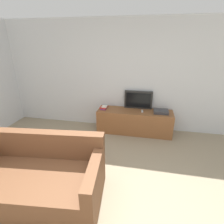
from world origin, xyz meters
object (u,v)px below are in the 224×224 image
Objects in this scene: couch at (39,180)px; television at (138,100)px; tv_stand at (134,122)px; book_stack at (104,107)px; set_top_box at (161,111)px; remote_on_stand at (142,111)px.

television is at bearing 57.51° from couch.
tv_stand is at bearing 56.57° from couch.
tv_stand is at bearing -0.11° from book_stack.
television is 2.75m from couch.
television reaches higher than set_top_box.
couch reaches higher than tv_stand.
set_top_box reaches higher than tv_stand.
book_stack is 0.67× the size of set_top_box.
remote_on_stand is at bearing -0.78° from book_stack.
book_stack is at bearing 73.92° from couch.
tv_stand is 5.38× the size of set_top_box.
book_stack reaches higher than remote_on_stand.
book_stack is (-0.81, -0.21, -0.18)m from television.
tv_stand is 0.34m from remote_on_stand.
television reaches higher than book_stack.
couch is 2.27m from book_stack.
television is 0.61m from set_top_box.
remote_on_stand is (0.93, -0.01, -0.02)m from book_stack.
television reaches higher than remote_on_stand.
tv_stand is 2.49m from couch.
book_stack and set_top_box have the same top height.
tv_stand is at bearing 176.28° from remote_on_stand.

